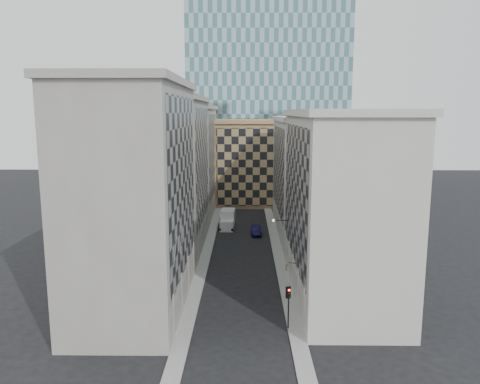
{
  "coord_description": "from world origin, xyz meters",
  "views": [
    {
      "loc": [
        0.44,
        -36.68,
        20.42
      ],
      "look_at": [
        -0.14,
        14.25,
        11.71
      ],
      "focal_mm": 35.0,
      "sensor_mm": 36.0,
      "label": 1
    }
  ],
  "objects": [
    {
      "name": "flagpoles_left",
      "position": [
        -5.9,
        6.0,
        8.0
      ],
      "size": [
        0.1,
        6.33,
        2.33
      ],
      "color": "gray",
      "rests_on": "ground"
    },
    {
      "name": "box_truck",
      "position": [
        -2.7,
        44.52,
        1.39
      ],
      "size": [
        2.63,
        5.92,
        3.19
      ],
      "rotation": [
        0.0,
        0.0,
        -0.05
      ],
      "color": "silver",
      "rests_on": "ground"
    },
    {
      "name": "bldg_left_b",
      "position": [
        -10.88,
        33.0,
        11.32
      ],
      "size": [
        10.8,
        22.8,
        22.7
      ],
      "color": "gray",
      "rests_on": "ground"
    },
    {
      "name": "bldg_left_a",
      "position": [
        -10.88,
        11.0,
        11.82
      ],
      "size": [
        10.8,
        22.8,
        23.7
      ],
      "color": "gray",
      "rests_on": "ground"
    },
    {
      "name": "shop_sign",
      "position": [
        4.95,
        12.08,
        3.83
      ],
      "size": [
        1.3,
        0.77,
        0.88
      ],
      "rotation": [
        0.0,
        0.0,
        -0.35
      ],
      "color": "black",
      "rests_on": "ground"
    },
    {
      "name": "traffic_light",
      "position": [
        4.55,
        5.09,
        3.06
      ],
      "size": [
        0.51,
        0.47,
        4.06
      ],
      "rotation": [
        0.0,
        0.0,
        0.18
      ],
      "color": "black",
      "rests_on": "sidewalk_east"
    },
    {
      "name": "tan_block",
      "position": [
        2.0,
        67.9,
        9.44
      ],
      "size": [
        16.8,
        14.8,
        18.8
      ],
      "color": "#9F7E54",
      "rests_on": "ground"
    },
    {
      "name": "bldg_right_b",
      "position": [
        10.89,
        42.0,
        9.85
      ],
      "size": [
        10.8,
        28.8,
        19.7
      ],
      "color": "beige",
      "rests_on": "ground"
    },
    {
      "name": "bldg_left_c",
      "position": [
        -10.88,
        55.0,
        10.83
      ],
      "size": [
        10.8,
        22.8,
        21.7
      ],
      "color": "gray",
      "rests_on": "ground"
    },
    {
      "name": "church_tower",
      "position": [
        0.0,
        82.0,
        26.95
      ],
      "size": [
        7.2,
        7.2,
        51.5
      ],
      "color": "#2F2B24",
      "rests_on": "ground"
    },
    {
      "name": "sidewalk_east",
      "position": [
        5.25,
        30.0,
        0.07
      ],
      "size": [
        1.5,
        100.0,
        0.15
      ],
      "primitive_type": "cube",
      "color": "gray",
      "rests_on": "ground"
    },
    {
      "name": "dark_car",
      "position": [
        2.25,
        39.9,
        0.77
      ],
      "size": [
        1.81,
        4.71,
        1.53
      ],
      "primitive_type": "imported",
      "rotation": [
        0.0,
        0.0,
        0.04
      ],
      "color": "black",
      "rests_on": "ground"
    },
    {
      "name": "bldg_right_a",
      "position": [
        10.88,
        15.0,
        10.32
      ],
      "size": [
        10.8,
        26.8,
        20.7
      ],
      "color": "beige",
      "rests_on": "ground"
    },
    {
      "name": "sidewalk_west",
      "position": [
        -5.25,
        30.0,
        0.07
      ],
      "size": [
        1.5,
        100.0,
        0.15
      ],
      "primitive_type": "cube",
      "color": "gray",
      "rests_on": "ground"
    },
    {
      "name": "bracket_lamp",
      "position": [
        4.38,
        24.0,
        6.2
      ],
      "size": [
        1.98,
        0.36,
        0.36
      ],
      "color": "black",
      "rests_on": "ground"
    },
    {
      "name": "ground",
      "position": [
        0.0,
        0.0,
        0.0
      ],
      "size": [
        260.0,
        260.0,
        0.0
      ],
      "primitive_type": "plane",
      "color": "black",
      "rests_on": "ground"
    }
  ]
}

